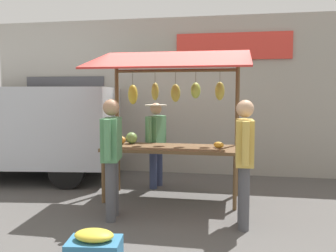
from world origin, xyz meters
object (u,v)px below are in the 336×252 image
market_stall (170,106)px  shopper_with_shopping_bag (112,150)px  shopper_in_grey_tee (244,154)px  parked_van (0,124)px  produce_crate_near (94,248)px  vendor_with_sunhat (156,138)px

market_stall → shopper_with_shopping_bag: 1.40m
shopper_in_grey_tee → parked_van: (4.92, -2.01, 0.15)m
shopper_with_shopping_bag → produce_crate_near: 1.61m
market_stall → produce_crate_near: bearing=82.1°
shopper_with_shopping_bag → produce_crate_near: bearing=-177.8°
shopper_in_grey_tee → parked_van: size_ratio=0.36×
parked_van → vendor_with_sunhat: bearing=169.3°
vendor_with_sunhat → parked_van: parked_van is taller
shopper_with_shopping_bag → vendor_with_sunhat: bearing=-16.4°
shopper_with_shopping_bag → produce_crate_near: size_ratio=2.84×
shopper_in_grey_tee → produce_crate_near: 2.20m
shopper_with_shopping_bag → produce_crate_near: (-0.27, 1.36, -0.81)m
shopper_with_shopping_bag → parked_van: size_ratio=0.36×
market_stall → vendor_with_sunhat: (0.39, -0.70, -0.62)m
vendor_with_sunhat → produce_crate_near: vendor_with_sunhat is taller
market_stall → shopper_in_grey_tee: bearing=136.6°
market_stall → vendor_with_sunhat: size_ratio=1.58×
produce_crate_near → vendor_with_sunhat: bearing=-89.2°
vendor_with_sunhat → shopper_in_grey_tee: shopper_in_grey_tee is taller
market_stall → shopper_in_grey_tee: 1.73m
market_stall → shopper_with_shopping_bag: (0.62, 1.13, -0.57)m
market_stall → shopper_in_grey_tee: (-1.19, 1.13, -0.57)m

